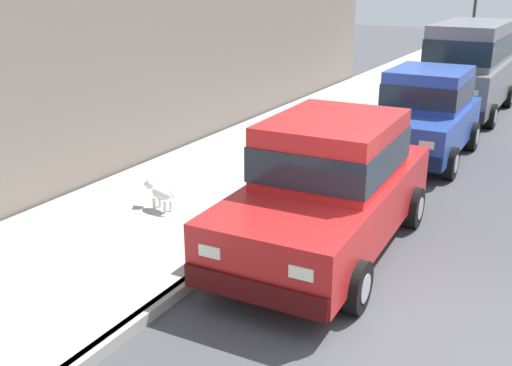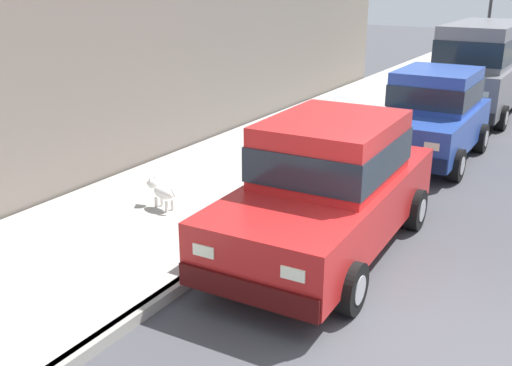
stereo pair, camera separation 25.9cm
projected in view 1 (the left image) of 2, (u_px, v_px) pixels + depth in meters
The scene contains 9 objects.
ground_plane at pixel (453, 350), 6.29m from camera, with size 80.00×80.00×0.00m, color #424247.
curb at pixel (201, 274), 7.73m from camera, with size 0.16×64.00×0.14m, color gray.
sidewalk at pixel (98, 245), 8.56m from camera, with size 3.60×64.00×0.14m, color #A8A59E.
car_red_sedan at pixel (330, 184), 8.29m from camera, with size 2.13×4.65×1.92m.
car_blue_hatchback at pixel (425, 112), 12.61m from camera, with size 1.96×3.80×1.88m.
car_grey_van at pixel (469, 64), 16.48m from camera, with size 2.19×4.93×2.52m.
car_tan_sedan at pixel (498, 54), 21.71m from camera, with size 2.09×4.63×1.92m.
dog_white at pixel (159, 192), 9.58m from camera, with size 0.75×0.30×0.49m.
building_facade at pixel (187, 34), 13.12m from camera, with size 0.50×20.00×5.02m, color slate.
Camera 1 is at (0.77, -5.68, 3.76)m, focal length 41.71 mm.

